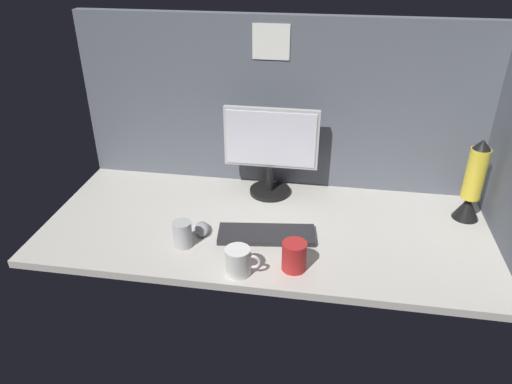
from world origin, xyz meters
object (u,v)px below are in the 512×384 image
(mug_red_plastic, at_px, (294,256))
(mug_ceramic_white, at_px, (238,261))
(keyboard, at_px, (267,235))
(lava_lamp, at_px, (472,187))
(mouse, at_px, (202,229))
(mug_steel, at_px, (183,234))
(monitor, at_px, (271,148))

(mug_red_plastic, bearing_deg, mug_ceramic_white, -162.79)
(keyboard, height_order, lava_lamp, lava_lamp)
(keyboard, distance_m, mouse, 0.25)
(lava_lamp, bearing_deg, mug_steel, -160.96)
(mug_steel, xyz_separation_m, lava_lamp, (1.08, 0.37, 0.09))
(mouse, relative_size, mug_steel, 0.95)
(keyboard, xyz_separation_m, mug_steel, (-0.30, -0.11, 0.04))
(mug_steel, bearing_deg, mug_ceramic_white, -28.71)
(monitor, xyz_separation_m, mug_ceramic_white, (-0.03, -0.59, -0.16))
(keyboard, xyz_separation_m, mouse, (-0.25, -0.01, 0.01))
(monitor, xyz_separation_m, keyboard, (0.03, -0.35, -0.21))
(mug_ceramic_white, relative_size, lava_lamp, 0.36)
(mug_steel, bearing_deg, monitor, 59.98)
(monitor, height_order, mug_red_plastic, monitor)
(monitor, relative_size, keyboard, 1.09)
(mug_red_plastic, bearing_deg, keyboard, 124.24)
(keyboard, height_order, mug_steel, mug_steel)
(mug_red_plastic, bearing_deg, monitor, 106.27)
(mug_ceramic_white, bearing_deg, monitor, 87.08)
(keyboard, distance_m, lava_lamp, 0.84)
(mouse, bearing_deg, mug_steel, -134.64)
(mug_ceramic_white, bearing_deg, mug_steel, 151.29)
(monitor, height_order, keyboard, monitor)
(mouse, height_order, mug_steel, mug_steel)
(monitor, xyz_separation_m, mug_steel, (-0.26, -0.46, -0.16))
(mug_red_plastic, height_order, lava_lamp, lava_lamp)
(keyboard, height_order, mug_red_plastic, mug_red_plastic)
(keyboard, relative_size, lava_lamp, 1.08)
(keyboard, bearing_deg, mouse, 175.19)
(lava_lamp, bearing_deg, mug_red_plastic, -146.09)
(mug_steel, xyz_separation_m, mug_red_plastic, (0.42, -0.07, 0.00))
(mouse, bearing_deg, monitor, 40.56)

